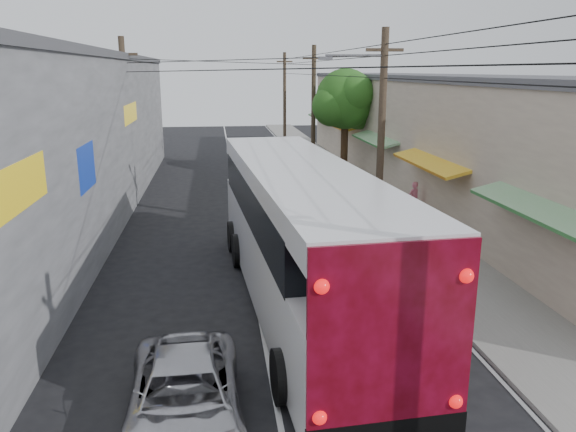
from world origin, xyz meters
The scene contains 12 objects.
sidewalk centered at (6.50, 20.00, 0.06)m, with size 3.00×80.00×0.12m, color slate.
building_right centered at (10.99, 22.00, 3.15)m, with size 7.09×40.00×6.25m.
building_left centered at (-8.50, 18.00, 3.65)m, with size 7.20×36.00×7.25m.
utility_poles centered at (3.13, 20.33, 4.13)m, with size 11.80×45.28×8.00m.
street_tree centered at (6.87, 26.02, 4.67)m, with size 4.40×4.00×6.60m.
coach_bus centered at (1.23, 7.21, 2.06)m, with size 3.90×13.98×3.98m.
jeepney centered at (-1.76, 1.64, 0.63)m, with size 2.10×4.56×1.27m, color #B5B3BB.
parked_suv centered at (3.80, 14.69, 0.84)m, with size 2.35×5.79×1.68m, color #96979E.
parked_car_mid centered at (3.80, 26.00, 0.82)m, with size 1.94×4.82×1.64m, color #27272C.
parked_car_far centered at (3.80, 27.70, 0.64)m, with size 1.36×3.91×1.29m, color black.
pedestrian_near centered at (7.60, 15.65, 0.92)m, with size 0.58×0.38×1.60m, color pink.
pedestrian_far centered at (5.40, 11.99, 1.00)m, with size 0.86×0.67×1.76m, color #7F94B9.
Camera 1 is at (-1.04, -7.71, 6.49)m, focal length 35.00 mm.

